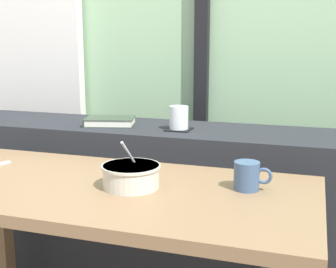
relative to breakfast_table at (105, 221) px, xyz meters
name	(u,v)px	position (x,y,z in m)	size (l,w,h in m)	color
curtain_left_panel	(36,25)	(-0.94, 1.08, 0.63)	(0.56, 0.06, 2.50)	white
window_divider_post	(202,13)	(0.03, 1.11, 0.68)	(0.07, 0.05, 2.60)	black
dark_console_ledge	(153,215)	(-0.06, 0.59, -0.21)	(2.80, 0.39, 0.81)	#23262B
breakfast_table	(105,221)	(0.00, 0.00, 0.00)	(1.29, 0.60, 0.73)	brown
coaster_square	(179,129)	(0.07, 0.55, 0.19)	(0.10, 0.10, 0.01)	black
juice_glass	(179,119)	(0.07, 0.55, 0.24)	(0.08, 0.08, 0.09)	white
closed_book	(110,121)	(-0.25, 0.57, 0.21)	(0.24, 0.19, 0.03)	#334233
soup_bowl	(131,176)	(0.09, 0.01, 0.15)	(0.18, 0.18, 0.15)	beige
ceramic_mug	(247,176)	(0.42, 0.09, 0.16)	(0.11, 0.08, 0.08)	#3D567A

